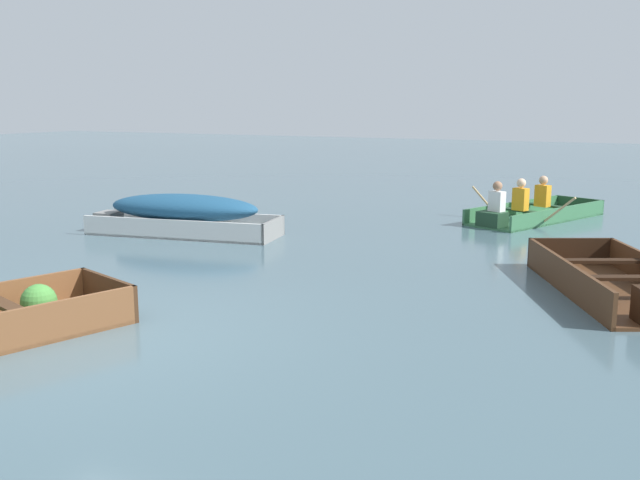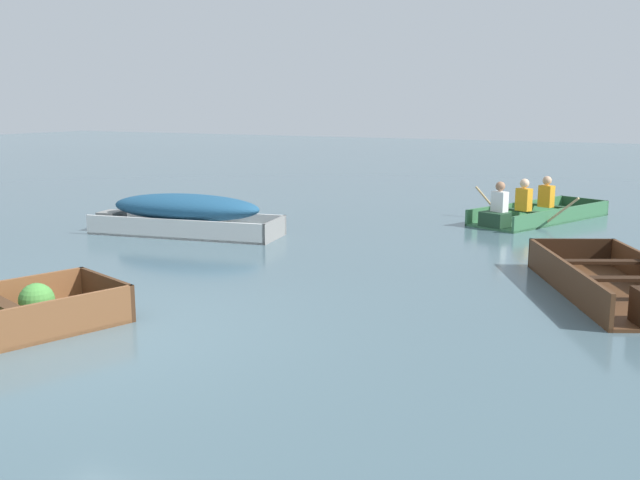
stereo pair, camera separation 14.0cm
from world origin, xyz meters
The scene contains 4 objects.
ground_plane centered at (0.00, 0.00, 0.00)m, with size 80.00×80.00×0.00m, color #47606B.
skiff_dark_varnish_near_moored centered at (4.79, 4.00, 0.14)m, with size 2.44×3.27×0.42m.
skiff_white_mid_moored centered at (-2.54, 5.07, 0.42)m, with size 3.58×1.62×0.74m.
rowboat_green_with_crew centered at (2.82, 9.36, 0.19)m, with size 2.50×3.52×0.88m.
Camera 1 is at (5.22, -5.19, 2.35)m, focal length 40.00 mm.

